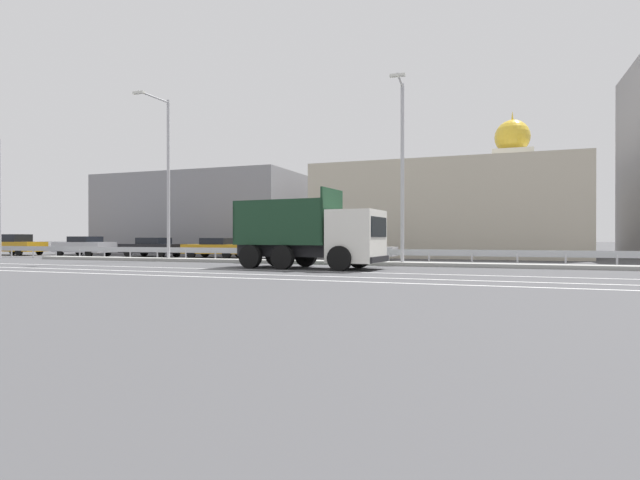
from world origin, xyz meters
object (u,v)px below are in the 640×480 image
object	(u,v)px
median_road_sign	(260,237)
street_lamp_1	(166,171)
parked_car_5	(359,249)
church_tower	(512,188)
parked_car_0	(15,245)
parked_car_2	(152,247)
parked_car_3	(216,248)
street_lamp_2	(402,164)
dump_truck	(326,239)
parked_car_4	(282,247)
parked_car_1	(84,246)

from	to	relation	value
median_road_sign	street_lamp_1	size ratio (longest dim) A/B	0.27
parked_car_5	church_tower	size ratio (longest dim) A/B	0.33
parked_car_0	parked_car_5	world-z (taller)	parked_car_0
median_road_sign	parked_car_0	xyz separation A→B (m)	(-23.67, 4.31, -0.60)
parked_car_2	median_road_sign	bearing A→B (deg)	-109.58
parked_car_2	parked_car_3	size ratio (longest dim) A/B	1.14
median_road_sign	street_lamp_2	world-z (taller)	street_lamp_2
parked_car_0	parked_car_3	distance (m)	17.81
street_lamp_2	dump_truck	bearing A→B (deg)	-129.02
street_lamp_2	parked_car_4	size ratio (longest dim) A/B	2.05
parked_car_2	parked_car_4	size ratio (longest dim) A/B	1.14
church_tower	parked_car_3	bearing A→B (deg)	-131.88
median_road_sign	parked_car_0	size ratio (longest dim) A/B	0.53
parked_car_3	parked_car_4	xyz separation A→B (m)	(4.96, -0.06, 0.07)
parked_car_2	parked_car_5	size ratio (longest dim) A/B	1.12
street_lamp_2	parked_car_2	bearing A→B (deg)	164.96
dump_truck	parked_car_1	size ratio (longest dim) A/B	1.39
parked_car_0	parked_car_1	xyz separation A→B (m)	(6.96, 0.01, -0.05)
church_tower	parked_car_5	bearing A→B (deg)	-111.90
street_lamp_2	church_tower	bearing A→B (deg)	78.40
parked_car_2	parked_car_4	bearing A→B (deg)	-85.17
parked_car_2	church_tower	bearing A→B (deg)	-44.19
street_lamp_1	street_lamp_2	xyz separation A→B (m)	(13.81, -0.08, -0.33)
dump_truck	parked_car_1	xyz separation A→B (m)	(-21.77, 7.91, -0.55)
street_lamp_1	parked_car_1	xyz separation A→B (m)	(-10.70, 4.45, -4.50)
parked_car_0	parked_car_2	bearing A→B (deg)	93.36
median_road_sign	parked_car_4	bearing A→B (deg)	100.42
parked_car_0	parked_car_5	bearing A→B (deg)	91.04
parked_car_5	street_lamp_1	bearing A→B (deg)	113.75
parked_car_5	parked_car_4	bearing A→B (deg)	83.93
street_lamp_2	parked_car_4	world-z (taller)	street_lamp_2
street_lamp_2	parked_car_3	size ratio (longest dim) A/B	2.04
parked_car_3	parked_car_1	bearing A→B (deg)	90.41
median_road_sign	parked_car_1	size ratio (longest dim) A/B	0.53
street_lamp_1	parked_car_0	xyz separation A→B (m)	(-17.66, 4.44, -4.45)
parked_car_1	church_tower	bearing A→B (deg)	-49.06
dump_truck	street_lamp_1	bearing A→B (deg)	-103.08
dump_truck	street_lamp_1	world-z (taller)	street_lamp_1
street_lamp_2	parked_car_1	xyz separation A→B (m)	(-24.50, 4.53, -4.18)
dump_truck	parked_car_4	xyz separation A→B (m)	(-5.97, 8.53, -0.53)
street_lamp_2	parked_car_0	distance (m)	32.06
median_road_sign	parked_car_5	xyz separation A→B (m)	(4.40, 4.32, -0.72)
parked_car_2	parked_car_4	world-z (taller)	parked_car_4
median_road_sign	street_lamp_2	distance (m)	8.56
median_road_sign	church_tower	size ratio (longest dim) A/B	0.19
church_tower	parked_car_0	bearing A→B (deg)	-149.19
parked_car_1	dump_truck	bearing A→B (deg)	-105.34
median_road_sign	street_lamp_2	size ratio (longest dim) A/B	0.29
street_lamp_1	parked_car_5	distance (m)	12.21
street_lamp_1	church_tower	world-z (taller)	church_tower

